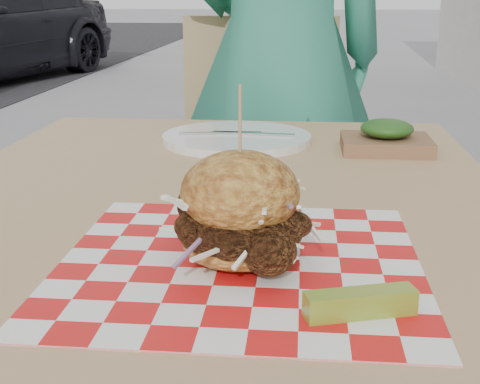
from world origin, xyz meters
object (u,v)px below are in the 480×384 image
at_px(diner, 280,55).
at_px(patio_table, 207,266).
at_px(patio_chair, 253,168).
at_px(sandwich, 240,215).

height_order(diner, patio_table, diner).
height_order(patio_table, patio_chair, patio_chair).
bearing_deg(patio_chair, diner, -35.95).
bearing_deg(diner, sandwich, 67.56).
height_order(diner, sandwich, diner).
xyz_separation_m(patio_chair, sandwich, (0.07, -1.13, 0.25)).
relative_size(patio_chair, sandwich, 5.35).
distance_m(diner, patio_chair, 0.32).
bearing_deg(patio_table, patio_chair, 90.65).
xyz_separation_m(diner, sandwich, (0.00, -1.09, -0.06)).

